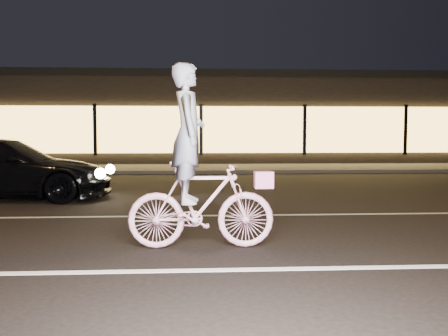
{
  "coord_description": "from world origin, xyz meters",
  "views": [
    {
      "loc": [
        -0.32,
        -6.67,
        1.45
      ],
      "look_at": [
        0.12,
        0.6,
        0.94
      ],
      "focal_mm": 40.0,
      "sensor_mm": 36.0,
      "label": 1
    }
  ],
  "objects": [
    {
      "name": "ground",
      "position": [
        0.0,
        0.0,
        0.0
      ],
      "size": [
        90.0,
        90.0,
        0.0
      ],
      "primitive_type": "plane",
      "color": "black",
      "rests_on": "ground"
    },
    {
      "name": "lane_stripe_near",
      "position": [
        0.0,
        -1.5,
        0.0
      ],
      "size": [
        60.0,
        0.12,
        0.01
      ],
      "primitive_type": "cube",
      "color": "silver",
      "rests_on": "ground"
    },
    {
      "name": "lane_stripe_far",
      "position": [
        0.0,
        2.0,
        0.0
      ],
      "size": [
        60.0,
        0.1,
        0.01
      ],
      "primitive_type": "cube",
      "color": "gray",
      "rests_on": "ground"
    },
    {
      "name": "cyclist",
      "position": [
        -0.27,
        -0.46,
        0.82
      ],
      "size": [
        1.84,
        0.63,
        2.31
      ],
      "rotation": [
        0.0,
        0.0,
        1.57
      ],
      "color": "#DB3E79",
      "rests_on": "ground"
    },
    {
      "name": "sidewalk",
      "position": [
        0.0,
        13.0,
        0.06
      ],
      "size": [
        30.0,
        4.0,
        0.12
      ],
      "primitive_type": "cube",
      "color": "#383533",
      "rests_on": "ground"
    },
    {
      "name": "storefront",
      "position": [
        0.0,
        18.97,
        2.15
      ],
      "size": [
        25.4,
        8.42,
        4.2
      ],
      "color": "black",
      "rests_on": "ground"
    },
    {
      "name": "sedan",
      "position": [
        -4.46,
        4.43,
        0.67
      ],
      "size": [
        4.61,
        1.87,
        1.34
      ],
      "rotation": [
        0.0,
        0.0,
        1.57
      ],
      "color": "black",
      "rests_on": "ground"
    }
  ]
}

